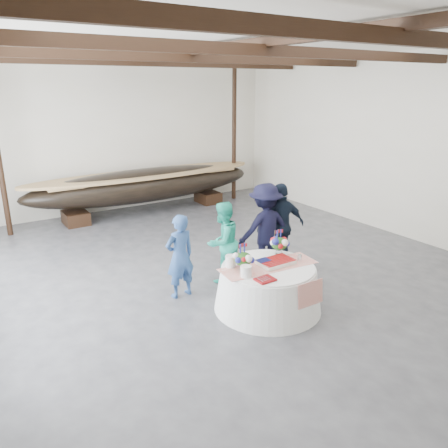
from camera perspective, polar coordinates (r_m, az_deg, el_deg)
floor at (r=9.13m, az=0.90°, el=-6.37°), size 10.00×12.00×0.01m
wall_back at (r=13.81m, az=-13.24°, el=11.19°), size 10.00×0.02×4.50m
wall_right at (r=11.95m, az=21.65°, el=9.44°), size 0.02×12.00×4.50m
ceiling at (r=8.36m, az=1.06°, el=23.04°), size 10.00×12.00×0.01m
pavilion_structure at (r=9.06m, az=-2.17°, el=19.48°), size 9.80×11.76×4.50m
longboat_display at (r=13.32m, az=-10.13°, el=5.06°), size 7.16×1.43×1.34m
banquet_table at (r=7.64m, az=5.74°, el=-8.22°), size 1.85×1.85×0.80m
tabletop_items at (r=7.50m, az=5.00°, el=-4.15°), size 1.76×1.02×0.40m
guest_woman_blue at (r=7.92m, az=-5.78°, el=-4.21°), size 0.60×0.43×1.57m
guest_woman_teal at (r=8.51m, az=-0.17°, el=-2.37°), size 0.92×0.80×1.61m
guest_man_left at (r=8.93m, az=5.38°, el=-0.56°), size 1.26×0.80×1.87m
guest_man_right at (r=9.18m, az=7.42°, el=-0.28°), size 1.14×0.65×1.83m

